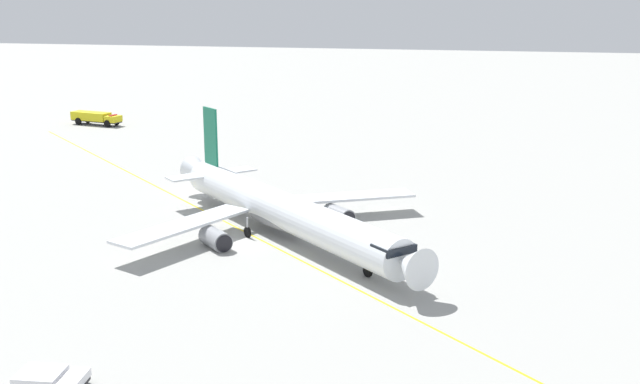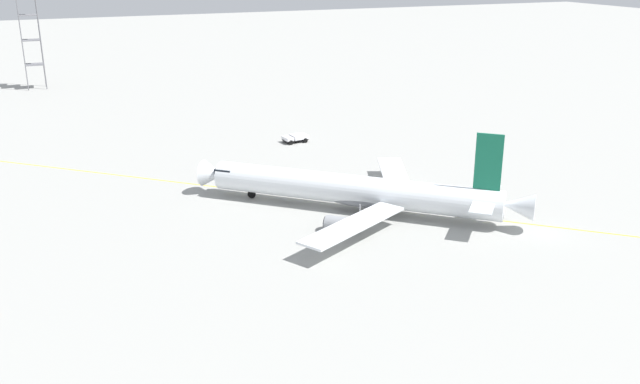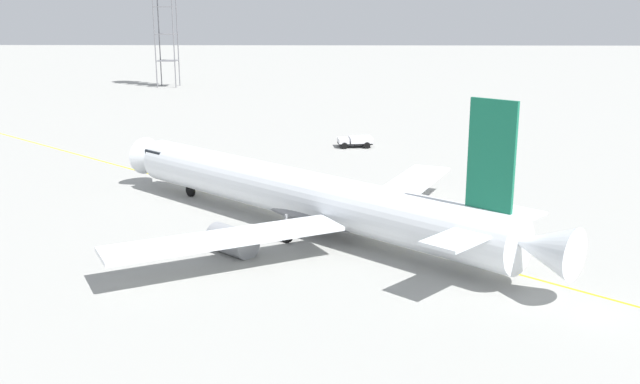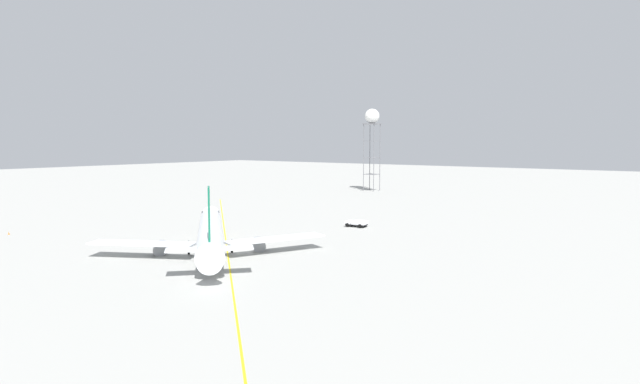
# 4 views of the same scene
# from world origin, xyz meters

# --- Properties ---
(ground_plane) EXTENTS (600.00, 600.00, 0.00)m
(ground_plane) POSITION_xyz_m (0.00, 0.00, 0.00)
(ground_plane) COLOR #9E9E99
(airliner_main) EXTENTS (32.20, 34.92, 11.76)m
(airliner_main) POSITION_xyz_m (-3.85, 3.59, 2.68)
(airliner_main) COLOR silver
(airliner_main) RESTS_ON ground_plane
(pushback_tug_truck) EXTENTS (3.14, 4.51, 1.30)m
(pushback_tug_truck) POSITION_xyz_m (31.24, -1.41, 0.80)
(pushback_tug_truck) COLOR #232326
(pushback_tug_truck) RESTS_ON ground_plane
(radar_tower) EXTENTS (5.10, 5.10, 28.77)m
(radar_tower) POSITION_xyz_m (103.55, 38.86, 24.72)
(radar_tower) COLOR slate
(radar_tower) RESTS_ON ground_plane
(taxiway_centreline) EXTENTS (106.87, 117.51, 0.01)m
(taxiway_centreline) POSITION_xyz_m (-1.96, 1.79, 0.00)
(taxiway_centreline) COLOR yellow
(taxiway_centreline) RESTS_ON ground_plane
(safety_cone_near) EXTENTS (0.36, 0.36, 0.55)m
(safety_cone_near) POSITION_xyz_m (-15.53, 46.06, 0.28)
(safety_cone_near) COLOR orange
(safety_cone_near) RESTS_ON ground_plane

